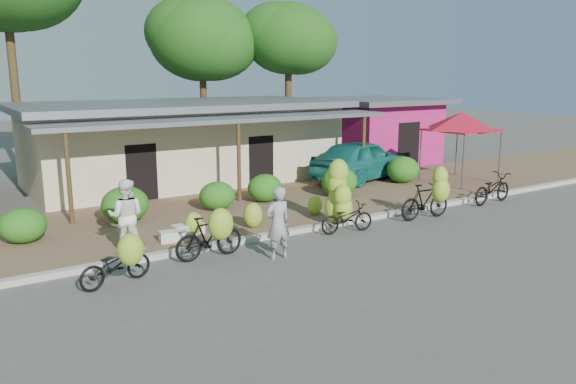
# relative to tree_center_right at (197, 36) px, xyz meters

# --- Properties ---
(ground) EXTENTS (100.00, 100.00, 0.00)m
(ground) POSITION_rel_tree_center_right_xyz_m (-3.31, -16.61, -6.34)
(ground) COLOR #4F4D4A
(ground) RESTS_ON ground
(sidewalk) EXTENTS (60.00, 6.00, 0.12)m
(sidewalk) POSITION_rel_tree_center_right_xyz_m (-3.31, -11.61, -6.28)
(sidewalk) COLOR brown
(sidewalk) RESTS_ON ground
(curb) EXTENTS (60.00, 0.25, 0.15)m
(curb) POSITION_rel_tree_center_right_xyz_m (-3.31, -14.61, -6.26)
(curb) COLOR #A8A399
(curb) RESTS_ON ground
(shop_main) EXTENTS (13.00, 8.50, 3.35)m
(shop_main) POSITION_rel_tree_center_right_xyz_m (-3.31, -5.68, -4.62)
(shop_main) COLOR beige
(shop_main) RESTS_ON ground
(shop_pink) EXTENTS (6.00, 6.00, 3.25)m
(shop_pink) POSITION_rel_tree_center_right_xyz_m (7.19, -5.62, -4.67)
(shop_pink) COLOR #C21D5E
(shop_pink) RESTS_ON ground
(tree_center_right) EXTENTS (5.51, 5.41, 8.40)m
(tree_center_right) POSITION_rel_tree_center_right_xyz_m (0.00, 0.00, 0.00)
(tree_center_right) COLOR #513A20
(tree_center_right) RESTS_ON ground
(tree_near_right) EXTENTS (4.77, 4.62, 8.14)m
(tree_near_right) POSITION_rel_tree_center_right_xyz_m (4.00, -2.00, 0.02)
(tree_near_right) COLOR #513A20
(tree_near_right) RESTS_ON ground
(hedge_0) EXTENTS (1.19, 1.07, 0.92)m
(hedge_0) POSITION_rel_tree_center_right_xyz_m (-10.40, -11.79, -5.76)
(hedge_0) COLOR #155A14
(hedge_0) RESTS_ON sidewalk
(hedge_1) EXTENTS (1.40, 1.26, 1.09)m
(hedge_1) POSITION_rel_tree_center_right_xyz_m (-7.52, -11.20, -5.67)
(hedge_1) COLOR #155A14
(hedge_1) RESTS_ON sidewalk
(hedge_2) EXTENTS (1.19, 1.07, 0.93)m
(hedge_2) POSITION_rel_tree_center_right_xyz_m (-4.53, -11.26, -5.75)
(hedge_2) COLOR #155A14
(hedge_2) RESTS_ON sidewalk
(hedge_3) EXTENTS (1.23, 1.11, 0.96)m
(hedge_3) POSITION_rel_tree_center_right_xyz_m (-2.61, -11.08, -5.74)
(hedge_3) COLOR #155A14
(hedge_3) RESTS_ON sidewalk
(hedge_4) EXTENTS (1.35, 1.22, 1.06)m
(hedge_4) POSITION_rel_tree_center_right_xyz_m (0.10, -11.77, -5.69)
(hedge_4) COLOR #155A14
(hedge_4) RESTS_ON sidewalk
(hedge_5) EXTENTS (1.37, 1.23, 1.07)m
(hedge_5) POSITION_rel_tree_center_right_xyz_m (3.88, -11.15, -5.68)
(hedge_5) COLOR #155A14
(hedge_5) RESTS_ON sidewalk
(red_canopy) EXTENTS (3.50, 3.50, 2.86)m
(red_canopy) POSITION_rel_tree_center_right_xyz_m (5.88, -12.29, -3.73)
(red_canopy) COLOR #59595E
(red_canopy) RESTS_ON sidewalk
(bike_far_left) EXTENTS (1.77, 1.35, 1.27)m
(bike_far_left) POSITION_rel_tree_center_right_xyz_m (-9.14, -15.91, -5.81)
(bike_far_left) COLOR black
(bike_far_left) RESTS_ON ground
(bike_left) EXTENTS (1.80, 1.17, 1.41)m
(bike_left) POSITION_rel_tree_center_right_xyz_m (-6.71, -15.41, -5.70)
(bike_left) COLOR black
(bike_left) RESTS_ON ground
(bike_center) EXTENTS (1.71, 1.28, 2.07)m
(bike_center) POSITION_rel_tree_center_right_xyz_m (-2.38, -15.03, -5.52)
(bike_center) COLOR black
(bike_center) RESTS_ON ground
(bike_right) EXTENTS (1.92, 1.23, 1.76)m
(bike_right) POSITION_rel_tree_center_right_xyz_m (0.58, -15.62, -5.62)
(bike_right) COLOR black
(bike_right) RESTS_ON ground
(bike_far_right) EXTENTS (2.07, 0.88, 1.06)m
(bike_far_right) POSITION_rel_tree_center_right_xyz_m (4.21, -15.21, -5.81)
(bike_far_right) COLOR black
(bike_far_right) RESTS_ON ground
(loose_banana_a) EXTENTS (0.51, 0.43, 0.64)m
(loose_banana_a) POSITION_rel_tree_center_right_xyz_m (-6.35, -13.54, -5.90)
(loose_banana_a) COLOR #8CAD2B
(loose_banana_a) RESTS_ON sidewalk
(loose_banana_b) EXTENTS (0.58, 0.49, 0.72)m
(loose_banana_b) POSITION_rel_tree_center_right_xyz_m (-4.62, -13.77, -5.86)
(loose_banana_b) COLOR #8CAD2B
(loose_banana_b) RESTS_ON sidewalk
(loose_banana_c) EXTENTS (0.48, 0.41, 0.60)m
(loose_banana_c) POSITION_rel_tree_center_right_xyz_m (-2.24, -13.53, -5.92)
(loose_banana_c) COLOR #8CAD2B
(loose_banana_c) RESTS_ON sidewalk
(sack_near) EXTENTS (0.87, 0.45, 0.30)m
(sack_near) POSITION_rel_tree_center_right_xyz_m (-6.49, -13.45, -6.07)
(sack_near) COLOR beige
(sack_near) RESTS_ON sidewalk
(sack_far) EXTENTS (0.80, 0.49, 0.28)m
(sack_far) POSITION_rel_tree_center_right_xyz_m (-7.05, -13.80, -6.08)
(sack_far) COLOR beige
(sack_far) RESTS_ON sidewalk
(vendor) EXTENTS (0.66, 0.44, 1.82)m
(vendor) POSITION_rel_tree_center_right_xyz_m (-5.31, -16.24, -5.43)
(vendor) COLOR gray
(vendor) RESTS_ON ground
(bystander) EXTENTS (1.11, 1.02, 1.84)m
(bystander) POSITION_rel_tree_center_right_xyz_m (-8.35, -14.01, -5.30)
(bystander) COLOR white
(bystander) RESTS_ON sidewalk
(teal_van) EXTENTS (5.37, 3.27, 1.71)m
(teal_van) POSITION_rel_tree_center_right_xyz_m (2.81, -9.76, -5.36)
(teal_van) COLOR #16675E
(teal_van) RESTS_ON sidewalk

